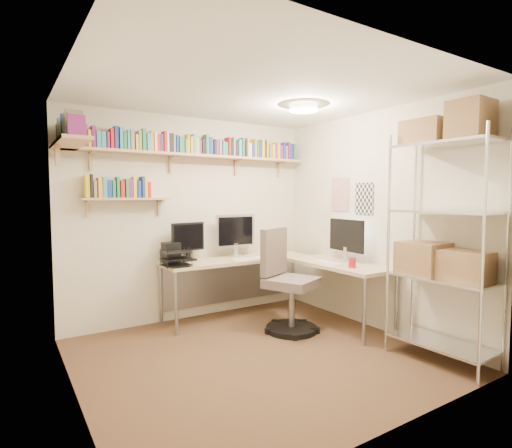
{
  "coord_description": "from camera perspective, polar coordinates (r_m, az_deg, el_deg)",
  "views": [
    {
      "loc": [
        -2.03,
        -3.14,
        1.53
      ],
      "look_at": [
        0.33,
        0.55,
        1.22
      ],
      "focal_mm": 28.0,
      "sensor_mm": 36.0,
      "label": 1
    }
  ],
  "objects": [
    {
      "name": "office_chair",
      "position": [
        4.6,
        4.39,
        -9.09
      ],
      "size": [
        0.68,
        0.68,
        1.16
      ],
      "rotation": [
        0.0,
        0.0,
        0.41
      ],
      "color": "black",
      "rests_on": "ground"
    },
    {
      "name": "wire_rack",
      "position": [
        4.01,
        25.2,
        1.61
      ],
      "size": [
        0.49,
        0.93,
        2.34
      ],
      "rotation": [
        0.0,
        0.0,
        0.04
      ],
      "color": "silver",
      "rests_on": "ground"
    },
    {
      "name": "wall_shelves",
      "position": [
        4.75,
        -12.6,
        9.93
      ],
      "size": [
        3.12,
        1.09,
        0.8
      ],
      "color": "tan",
      "rests_on": "ground"
    },
    {
      "name": "room_shell",
      "position": [
        3.74,
        0.36,
        4.28
      ],
      "size": [
        3.24,
        3.04,
        2.52
      ],
      "color": "beige",
      "rests_on": "ground"
    },
    {
      "name": "ground",
      "position": [
        4.04,
        0.3,
        -18.25
      ],
      "size": [
        3.2,
        3.2,
        0.0
      ],
      "primitive_type": "plane",
      "color": "#4C3120",
      "rests_on": "ground"
    },
    {
      "name": "corner_desk",
      "position": [
        4.92,
        -0.24,
        -5.27
      ],
      "size": [
        2.18,
        1.94,
        1.29
      ],
      "color": "tan",
      "rests_on": "ground"
    }
  ]
}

